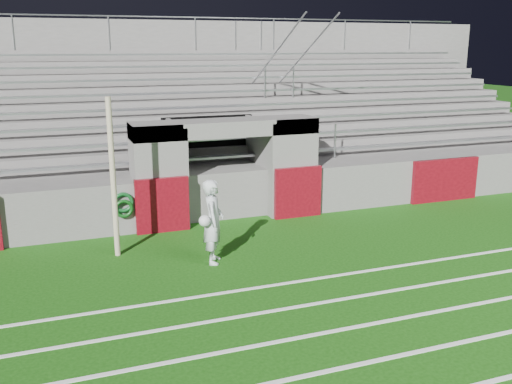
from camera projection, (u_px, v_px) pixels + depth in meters
name	position (u px, v px, depth m)	size (l,w,h in m)	color
ground	(277.00, 264.00, 11.90)	(90.00, 90.00, 0.00)	#13450B
field_post	(113.00, 179.00, 11.98)	(0.12, 0.12, 3.42)	#BBAC8B
stadium_structure	(185.00, 137.00, 18.76)	(26.00, 8.48, 5.42)	#5E5B59
goalkeeper_with_ball	(213.00, 221.00, 11.78)	(0.66, 0.75, 1.78)	silver
hose_coil	(123.00, 205.00, 13.45)	(0.50, 0.14, 0.61)	#0D4219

